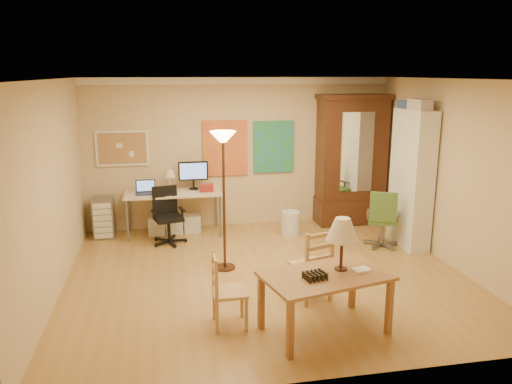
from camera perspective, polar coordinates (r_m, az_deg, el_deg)
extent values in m
plane|color=#A8773B|center=(7.13, 1.21, -9.49)|extent=(5.50, 5.50, 0.00)
cube|color=white|center=(8.98, -2.03, 12.59)|extent=(5.50, 0.08, 0.12)
cube|color=#AE7C51|center=(9.00, -15.03, 4.86)|extent=(0.90, 0.04, 0.62)
cube|color=gold|center=(9.05, -3.54, 5.02)|extent=(0.80, 0.04, 1.00)
cube|color=teal|center=(9.21, 2.04, 5.18)|extent=(0.75, 0.04, 0.95)
cube|color=olive|center=(5.50, 7.95, -9.45)|extent=(1.49, 1.10, 0.04)
cube|color=olive|center=(5.10, 3.92, -15.44)|extent=(0.08, 0.08, 0.63)
cube|color=olive|center=(5.72, 14.98, -12.54)|extent=(0.08, 0.08, 0.63)
cube|color=olive|center=(5.64, 0.60, -12.43)|extent=(0.08, 0.08, 0.63)
cube|color=olive|center=(6.21, 10.99, -10.19)|extent=(0.08, 0.08, 0.63)
cylinder|color=black|center=(5.64, 9.66, -8.62)|extent=(0.14, 0.14, 0.02)
cylinder|color=black|center=(5.58, 9.73, -7.01)|extent=(0.04, 0.04, 0.36)
cone|color=beige|center=(5.49, 9.85, -4.21)|extent=(0.36, 0.36, 0.25)
cube|color=white|center=(5.63, 11.96, -8.71)|extent=(0.21, 0.17, 0.03)
cube|color=black|center=(5.35, 6.77, -9.48)|extent=(0.29, 0.25, 0.07)
cube|color=#A3814A|center=(6.32, 6.27, -8.32)|extent=(0.54, 0.53, 0.04)
cube|color=#A3814A|center=(6.65, 6.65, -9.37)|extent=(0.05, 0.05, 0.42)
cube|color=#A3814A|center=(6.45, 3.92, -10.04)|extent=(0.05, 0.05, 0.42)
cube|color=#A3814A|center=(6.39, 8.53, -10.41)|extent=(0.05, 0.05, 0.42)
cube|color=#A3814A|center=(6.18, 5.75, -11.16)|extent=(0.05, 0.05, 0.42)
cube|color=#A3814A|center=(6.21, 8.69, -6.39)|extent=(0.05, 0.05, 0.49)
cube|color=#A3814A|center=(6.00, 5.86, -7.03)|extent=(0.05, 0.05, 0.49)
cube|color=#A3814A|center=(6.09, 7.31, -6.27)|extent=(0.36, 0.15, 0.05)
cube|color=#A3814A|center=(5.68, -3.03, -11.33)|extent=(0.38, 0.40, 0.04)
cube|color=#A3814A|center=(5.64, -1.11, -13.87)|extent=(0.04, 0.04, 0.38)
cube|color=#A3814A|center=(5.94, -1.64, -12.38)|extent=(0.04, 0.04, 0.38)
cube|color=#A3814A|center=(5.60, -4.46, -14.10)|extent=(0.04, 0.04, 0.38)
cube|color=#A3814A|center=(5.91, -4.80, -12.59)|extent=(0.04, 0.04, 0.38)
cube|color=#A3814A|center=(5.42, -4.55, -10.04)|extent=(0.04, 0.04, 0.45)
cube|color=#A3814A|center=(5.73, -4.89, -8.69)|extent=(0.04, 0.04, 0.45)
cube|color=#A3814A|center=(5.55, -4.73, -8.92)|extent=(0.03, 0.34, 0.04)
cylinder|color=#41261A|center=(7.37, -3.57, -8.58)|extent=(0.30, 0.30, 0.03)
cylinder|color=#41261A|center=(7.07, -3.68, -1.45)|extent=(0.04, 0.04, 1.88)
cone|color=#FFE0A5|center=(6.88, -3.80, 6.32)|extent=(0.36, 0.36, 0.15)
cube|color=beige|center=(8.78, -9.43, -0.11)|extent=(1.66, 0.73, 0.03)
cylinder|color=slate|center=(8.60, -14.48, -3.28)|extent=(0.04, 0.04, 0.73)
cylinder|color=slate|center=(8.62, -4.09, -2.82)|extent=(0.04, 0.04, 0.73)
cylinder|color=slate|center=(9.19, -14.25, -2.17)|extent=(0.04, 0.04, 0.73)
cylinder|color=slate|center=(9.22, -4.54, -1.74)|extent=(0.04, 0.04, 0.73)
cube|color=black|center=(8.73, -12.50, -0.17)|extent=(0.33, 0.23, 0.02)
cube|color=black|center=(8.86, -12.51, 0.78)|extent=(0.33, 0.06, 0.22)
cube|color=black|center=(8.87, -7.19, 2.41)|extent=(0.52, 0.04, 0.33)
cone|color=beige|center=(8.81, -9.87, 2.10)|extent=(0.21, 0.21, 0.12)
cube|color=white|center=(8.62, -10.44, -0.28)|extent=(0.26, 0.33, 0.01)
cube|color=maroon|center=(8.74, -5.69, 0.47)|extent=(0.23, 0.17, 0.12)
cube|color=white|center=(8.98, -11.29, -3.77)|extent=(0.29, 0.25, 0.31)
cube|color=white|center=(8.98, -9.29, -3.68)|extent=(0.29, 0.25, 0.31)
cube|color=silver|center=(8.99, -7.30, -3.59)|extent=(0.29, 0.25, 0.31)
cylinder|color=black|center=(8.43, -9.92, -4.34)|extent=(0.05, 0.05, 0.36)
cube|color=black|center=(8.37, -9.98, -2.98)|extent=(0.52, 0.51, 0.06)
cube|color=black|center=(8.49, -10.39, -0.86)|extent=(0.42, 0.14, 0.47)
cube|color=black|center=(8.29, -11.59, -2.31)|extent=(0.10, 0.27, 0.03)
cube|color=black|center=(8.40, -8.45, -1.97)|extent=(0.10, 0.27, 0.03)
cylinder|color=slate|center=(8.44, 14.19, -4.52)|extent=(0.06, 0.06, 0.37)
cube|color=#446B30|center=(8.38, 14.27, -3.15)|extent=(0.58, 0.57, 0.06)
cube|color=#446B30|center=(8.11, 14.36, -1.68)|extent=(0.40, 0.22, 0.48)
cube|color=slate|center=(8.35, 15.96, -2.40)|extent=(0.15, 0.27, 0.03)
cube|color=slate|center=(8.35, 12.68, -2.20)|extent=(0.15, 0.27, 0.03)
cube|color=slate|center=(9.01, -16.98, -2.76)|extent=(0.35, 0.40, 0.70)
cube|color=silver|center=(8.81, -17.12, -3.14)|extent=(0.30, 0.02, 0.60)
cube|color=#34190E|center=(9.45, 10.78, 3.40)|extent=(1.22, 0.55, 2.32)
cube|color=#34190E|center=(9.65, 10.54, -1.97)|extent=(1.26, 0.60, 0.46)
cube|color=white|center=(9.16, 11.48, 4.45)|extent=(0.61, 0.01, 1.44)
cube|color=#34190E|center=(9.32, 11.11, 10.65)|extent=(1.31, 0.62, 0.09)
cube|color=white|center=(8.39, 17.34, 1.40)|extent=(0.33, 0.89, 2.22)
cube|color=#993333|center=(8.37, 17.33, -2.72)|extent=(0.20, 0.44, 0.27)
cube|color=#334C99|center=(8.45, 16.72, 6.57)|extent=(0.20, 0.31, 0.22)
cylinder|color=silver|center=(8.79, 3.95, -3.56)|extent=(0.33, 0.33, 0.42)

